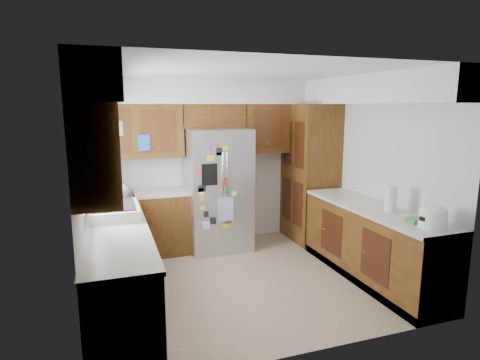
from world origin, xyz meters
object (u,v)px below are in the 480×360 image
object	(u,v)px
pantry	(310,173)
fridge	(218,190)
rice_cooker	(433,216)
paper_towel	(391,199)

from	to	relation	value
pantry	fridge	world-z (taller)	pantry
pantry	rice_cooker	size ratio (longest dim) A/B	7.67
fridge	rice_cooker	size ratio (longest dim) A/B	6.42
rice_cooker	paper_towel	bearing A→B (deg)	88.37
pantry	paper_towel	bearing A→B (deg)	-89.45
fridge	paper_towel	size ratio (longest dim) A/B	5.92
pantry	paper_towel	world-z (taller)	pantry
pantry	fridge	distance (m)	1.51
fridge	rice_cooker	world-z (taller)	fridge
pantry	paper_towel	xyz separation A→B (m)	(0.02, -1.88, -0.00)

